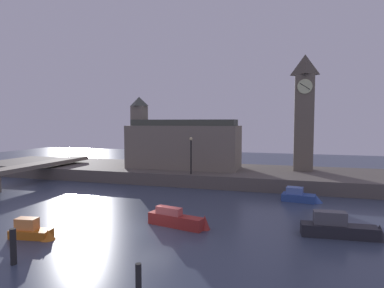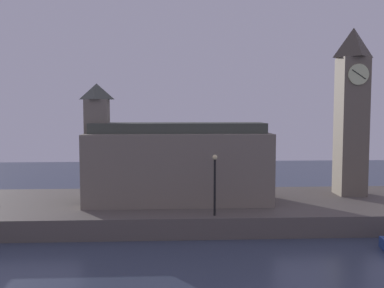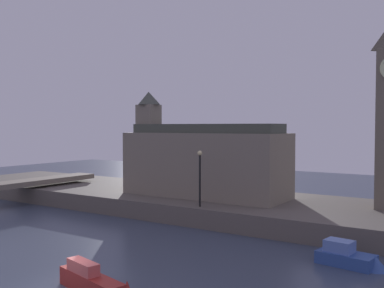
% 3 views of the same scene
% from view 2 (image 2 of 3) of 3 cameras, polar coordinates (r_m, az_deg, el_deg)
% --- Properties ---
extents(far_embankment, '(70.00, 12.00, 1.50)m').
position_cam_2_polar(far_embankment, '(37.02, 4.99, -8.36)').
color(far_embankment, '#5B544C').
rests_on(far_embankment, ground).
extents(clock_tower, '(2.53, 2.57, 14.42)m').
position_cam_2_polar(clock_tower, '(40.88, 19.82, 4.18)').
color(clock_tower, '#6B6051').
rests_on(clock_tower, far_embankment).
extents(parliament_hall, '(14.68, 5.41, 9.49)m').
position_cam_2_polar(parliament_hall, '(35.72, -2.45, -2.47)').
color(parliament_hall, slate).
rests_on(parliament_hall, far_embankment).
extents(streetlamp, '(0.36, 0.36, 4.31)m').
position_cam_2_polar(streetlamp, '(31.17, 2.94, -4.41)').
color(streetlamp, black).
rests_on(streetlamp, far_embankment).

